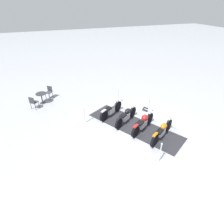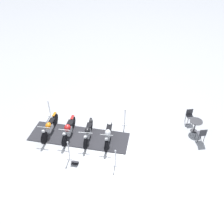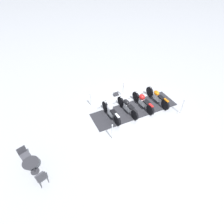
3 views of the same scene
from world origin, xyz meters
TOP-DOWN VIEW (x-y plane):
  - ground_plane at (0.00, 0.00)m, footprint 80.00×80.00m
  - display_platform at (0.00, 0.00)m, footprint 5.66×4.20m
  - motorcycle_copper at (1.45, 0.87)m, footprint 1.29×2.04m
  - motorcycle_maroon at (0.47, 0.31)m, footprint 1.28×1.95m
  - motorcycle_black at (-0.51, -0.25)m, footprint 1.31×1.86m
  - motorcycle_chrome at (-1.48, -0.81)m, footprint 1.26×1.82m
  - stanchion_right_rear at (-2.84, 0.19)m, footprint 0.35×0.35m
  - stanchion_left_front at (2.84, -0.19)m, footprint 0.35×0.35m
  - stanchion_left_rear at (-1.28, -2.54)m, footprint 0.31×0.31m
  - stanchion_right_mid at (-0.78, 1.36)m, footprint 0.35×0.35m
  - info_placard at (-1.27, 1.46)m, footprint 0.44×0.37m
  - cafe_table at (-4.70, -4.70)m, footprint 0.71×0.71m
  - cafe_chair_near_table at (-4.08, -5.24)m, footprint 0.56×0.56m
  - cafe_chair_across_table at (-5.30, -4.15)m, footprint 0.57×0.57m

SIDE VIEW (x-z plane):
  - ground_plane at x=0.00m, z-range 0.00..0.00m
  - display_platform at x=0.00m, z-range 0.00..0.03m
  - info_placard at x=-1.27m, z-range -0.04..0.16m
  - stanchion_right_rear at x=-2.84m, z-range -0.20..0.81m
  - stanchion_left_front at x=2.84m, z-range -0.21..0.88m
  - stanchion_right_mid at x=-0.78m, z-range -0.22..0.92m
  - stanchion_left_rear at x=-1.28m, z-range -0.18..0.93m
  - motorcycle_black at x=-0.51m, z-range 0.01..0.94m
  - motorcycle_copper at x=1.45m, z-range -0.02..0.97m
  - motorcycle_maroon at x=0.47m, z-range 0.01..0.96m
  - motorcycle_chrome at x=-1.48m, z-range 0.00..0.97m
  - cafe_chair_near_table at x=-4.08m, z-range 0.08..0.96m
  - cafe_chair_across_table at x=-5.30m, z-range 0.08..0.98m
  - cafe_table at x=-4.70m, z-range 0.18..0.93m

